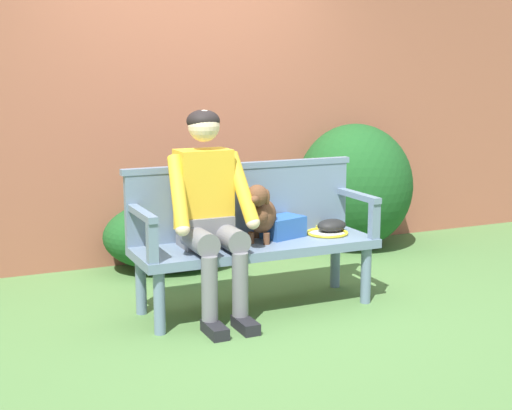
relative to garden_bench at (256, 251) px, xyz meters
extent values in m
plane|color=#4C753D|center=(0.00, 0.00, -0.39)|extent=(40.00, 40.00, 0.00)
cube|color=#9E5642|center=(0.00, 1.59, 0.82)|extent=(8.00, 0.30, 2.41)
ellipsoid|color=#194C1E|center=(-0.20, 1.19, -0.11)|extent=(1.09, 0.81, 0.56)
ellipsoid|color=#194C1E|center=(1.51, 1.21, 0.16)|extent=(1.02, 1.00, 1.10)
cube|color=slate|center=(0.00, 0.00, 0.03)|extent=(1.61, 0.53, 0.06)
cylinder|color=slate|center=(-0.73, -0.20, -0.19)|extent=(0.07, 0.07, 0.39)
cylinder|color=slate|center=(0.73, -0.20, -0.19)|extent=(0.07, 0.07, 0.39)
cylinder|color=slate|center=(-0.73, 0.20, -0.19)|extent=(0.07, 0.07, 0.39)
cylinder|color=slate|center=(0.73, 0.20, -0.19)|extent=(0.07, 0.07, 0.39)
cube|color=slate|center=(0.00, 0.23, 0.29)|extent=(1.61, 0.05, 0.46)
cube|color=slate|center=(0.00, 0.23, 0.54)|extent=(1.65, 0.06, 0.04)
cube|color=slate|center=(-0.77, -0.22, 0.18)|extent=(0.06, 0.06, 0.24)
cube|color=slate|center=(-0.77, 0.00, 0.32)|extent=(0.06, 0.53, 0.04)
cube|color=slate|center=(0.77, -0.22, 0.18)|extent=(0.06, 0.06, 0.24)
cube|color=slate|center=(0.77, 0.00, 0.32)|extent=(0.06, 0.53, 0.04)
cube|color=black|center=(-0.43, -0.36, -0.35)|extent=(0.10, 0.24, 0.07)
cylinder|color=slate|center=(-0.43, -0.28, -0.12)|extent=(0.10, 0.10, 0.40)
cylinder|color=slate|center=(-0.43, -0.12, 0.14)|extent=(0.15, 0.33, 0.15)
cube|color=black|center=(-0.23, -0.36, -0.35)|extent=(0.10, 0.24, 0.07)
cylinder|color=slate|center=(-0.23, -0.28, -0.12)|extent=(0.10, 0.10, 0.40)
cylinder|color=slate|center=(-0.23, -0.12, 0.14)|extent=(0.15, 0.33, 0.15)
cube|color=slate|center=(-0.33, 0.05, 0.16)|extent=(0.32, 0.24, 0.20)
cube|color=gold|center=(-0.33, 0.07, 0.42)|extent=(0.34, 0.22, 0.52)
cylinder|color=gold|center=(-0.54, -0.06, 0.44)|extent=(0.14, 0.34, 0.45)
sphere|color=beige|center=(-0.56, -0.18, 0.24)|extent=(0.09, 0.09, 0.09)
cylinder|color=gold|center=(-0.12, -0.06, 0.44)|extent=(0.14, 0.34, 0.45)
sphere|color=beige|center=(-0.10, -0.18, 0.24)|extent=(0.09, 0.09, 0.09)
sphere|color=beige|center=(-0.33, 0.05, 0.83)|extent=(0.20, 0.20, 0.20)
ellipsoid|color=black|center=(-0.33, 0.06, 0.86)|extent=(0.21, 0.21, 0.14)
cylinder|color=brown|center=(-0.04, -0.01, 0.10)|extent=(0.04, 0.04, 0.08)
cylinder|color=brown|center=(0.04, -0.07, 0.10)|extent=(0.04, 0.04, 0.08)
cylinder|color=brown|center=(0.06, 0.12, 0.10)|extent=(0.04, 0.04, 0.08)
cylinder|color=brown|center=(0.15, 0.06, 0.10)|extent=(0.04, 0.04, 0.08)
ellipsoid|color=brown|center=(0.05, 0.02, 0.23)|extent=(0.32, 0.34, 0.23)
sphere|color=brown|center=(-0.01, -0.05, 0.25)|extent=(0.13, 0.13, 0.13)
sphere|color=brown|center=(-0.03, -0.08, 0.38)|extent=(0.14, 0.14, 0.14)
ellipsoid|color=brown|center=(-0.06, -0.13, 0.37)|extent=(0.10, 0.10, 0.05)
ellipsoid|color=brown|center=(-0.07, -0.03, 0.38)|extent=(0.05, 0.05, 0.10)
ellipsoid|color=brown|center=(0.03, -0.10, 0.38)|extent=(0.05, 0.05, 0.10)
sphere|color=brown|center=(0.13, 0.13, 0.28)|extent=(0.07, 0.07, 0.07)
torus|color=yellow|center=(0.55, 0.02, 0.07)|extent=(0.34, 0.34, 0.02)
cylinder|color=silver|center=(0.55, 0.02, 0.06)|extent=(0.25, 0.25, 0.00)
cube|color=yellow|center=(0.58, 0.19, 0.07)|extent=(0.05, 0.08, 0.02)
cylinder|color=black|center=(0.60, 0.32, 0.07)|extent=(0.07, 0.22, 0.03)
ellipsoid|color=black|center=(0.61, 0.07, 0.10)|extent=(0.25, 0.21, 0.09)
cube|color=#2856A3|center=(0.23, 0.08, 0.13)|extent=(0.33, 0.27, 0.14)
camera|label=1|loc=(-1.92, -4.24, 1.17)|focal=51.19mm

